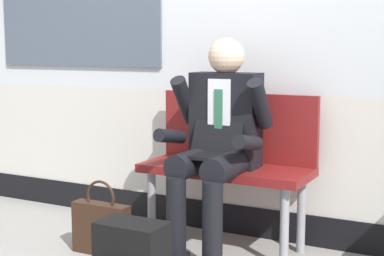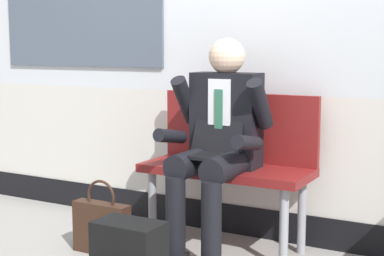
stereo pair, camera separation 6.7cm
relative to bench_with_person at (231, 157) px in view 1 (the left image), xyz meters
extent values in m
plane|color=gray|center=(-0.24, -0.32, -0.55)|extent=(18.00, 18.00, 0.00)
cube|color=beige|center=(-0.24, 0.28, 0.01)|extent=(6.01, 0.12, 0.72)
cube|color=black|center=(-0.24, 0.28, -0.45)|extent=(6.01, 0.14, 0.19)
cube|color=maroon|center=(0.00, -0.07, -0.07)|extent=(1.01, 0.42, 0.05)
cube|color=maroon|center=(0.00, 0.11, 0.17)|extent=(1.01, 0.04, 0.42)
cylinder|color=gray|center=(-0.42, -0.22, -0.32)|extent=(0.05, 0.05, 0.46)
cylinder|color=gray|center=(-0.42, 0.08, -0.32)|extent=(0.05, 0.05, 0.46)
cylinder|color=gray|center=(0.42, -0.22, -0.32)|extent=(0.05, 0.05, 0.46)
cylinder|color=gray|center=(0.42, 0.08, -0.32)|extent=(0.05, 0.05, 0.46)
cylinder|color=black|center=(-0.11, -0.28, 0.00)|extent=(0.15, 0.40, 0.15)
cylinder|color=black|center=(-0.11, -0.47, -0.29)|extent=(0.11, 0.11, 0.51)
cylinder|color=black|center=(0.11, -0.28, 0.00)|extent=(0.15, 0.40, 0.15)
cylinder|color=black|center=(0.11, -0.47, -0.29)|extent=(0.11, 0.11, 0.51)
cube|color=black|center=(0.00, -0.07, 0.23)|extent=(0.40, 0.18, 0.55)
cube|color=silver|center=(0.00, -0.17, 0.28)|extent=(0.14, 0.01, 0.39)
cube|color=#2D664C|center=(0.00, -0.17, 0.25)|extent=(0.05, 0.01, 0.33)
sphere|color=beige|center=(0.00, -0.07, 0.60)|extent=(0.21, 0.21, 0.21)
cylinder|color=black|center=(-0.24, -0.14, 0.34)|extent=(0.09, 0.25, 0.30)
cylinder|color=black|center=(-0.24, -0.31, 0.15)|extent=(0.08, 0.27, 0.12)
cylinder|color=black|center=(0.24, -0.14, 0.34)|extent=(0.09, 0.25, 0.30)
cylinder|color=black|center=(0.24, -0.31, 0.15)|extent=(0.08, 0.27, 0.12)
cube|color=black|center=(0.00, -0.31, 0.06)|extent=(0.30, 0.22, 0.02)
cube|color=black|center=(0.00, -0.18, 0.17)|extent=(0.30, 0.08, 0.21)
cube|color=#331E14|center=(-0.60, -0.50, -0.40)|extent=(0.36, 0.09, 0.30)
torus|color=#331E14|center=(-0.60, -0.50, -0.20)|extent=(0.20, 0.02, 0.20)
camera|label=1|loc=(1.42, -3.17, 0.66)|focal=54.94mm
camera|label=2|loc=(1.48, -3.14, 0.66)|focal=54.94mm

